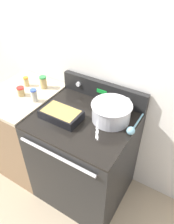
{
  "coord_description": "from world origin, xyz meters",
  "views": [
    {
      "loc": [
        0.69,
        -0.74,
        1.98
      ],
      "look_at": [
        0.02,
        0.35,
        0.97
      ],
      "focal_mm": 35.0,
      "sensor_mm": 36.0,
      "label": 1
    }
  ],
  "objects_px": {
    "spice_jar_green_cap": "(43,82)",
    "spice_jar_orange_cap": "(26,81)",
    "spice_jar_blue_cap": "(34,95)",
    "spice_jar_red_cap": "(21,91)",
    "mixing_bowl": "(111,111)",
    "casserole_dish": "(61,114)",
    "ladle": "(132,129)"
  },
  "relations": [
    {
      "from": "spice_jar_blue_cap",
      "to": "spice_jar_orange_cap",
      "type": "height_order",
      "value": "spice_jar_blue_cap"
    },
    {
      "from": "ladle",
      "to": "spice_jar_blue_cap",
      "type": "height_order",
      "value": "spice_jar_blue_cap"
    },
    {
      "from": "casserole_dish",
      "to": "ladle",
      "type": "relative_size",
      "value": 1.1
    },
    {
      "from": "spice_jar_green_cap",
      "to": "mixing_bowl",
      "type": "bearing_deg",
      "value": -5.59
    },
    {
      "from": "spice_jar_red_cap",
      "to": "spice_jar_orange_cap",
      "type": "bearing_deg",
      "value": 117.11
    },
    {
      "from": "spice_jar_green_cap",
      "to": "spice_jar_orange_cap",
      "type": "height_order",
      "value": "spice_jar_green_cap"
    },
    {
      "from": "spice_jar_green_cap",
      "to": "spice_jar_orange_cap",
      "type": "distance_m",
      "value": 0.17
    },
    {
      "from": "mixing_bowl",
      "to": "spice_jar_green_cap",
      "type": "bearing_deg",
      "value": 174.41
    },
    {
      "from": "casserole_dish",
      "to": "spice_jar_orange_cap",
      "type": "distance_m",
      "value": 0.58
    },
    {
      "from": "spice_jar_red_cap",
      "to": "spice_jar_blue_cap",
      "type": "bearing_deg",
      "value": -1.7
    },
    {
      "from": "casserole_dish",
      "to": "ladle",
      "type": "bearing_deg",
      "value": 14.72
    },
    {
      "from": "spice_jar_blue_cap",
      "to": "casserole_dish",
      "type": "bearing_deg",
      "value": -9.42
    },
    {
      "from": "ladle",
      "to": "spice_jar_red_cap",
      "type": "xyz_separation_m",
      "value": [
        -0.99,
        -0.08,
        0.03
      ]
    },
    {
      "from": "spice_jar_red_cap",
      "to": "spice_jar_green_cap",
      "type": "bearing_deg",
      "value": 66.57
    },
    {
      "from": "casserole_dish",
      "to": "spice_jar_green_cap",
      "type": "xyz_separation_m",
      "value": [
        -0.39,
        0.25,
        0.03
      ]
    },
    {
      "from": "mixing_bowl",
      "to": "casserole_dish",
      "type": "distance_m",
      "value": 0.38
    },
    {
      "from": "ladle",
      "to": "spice_jar_green_cap",
      "type": "bearing_deg",
      "value": 172.62
    },
    {
      "from": "spice_jar_green_cap",
      "to": "spice_jar_blue_cap",
      "type": "bearing_deg",
      "value": -70.07
    },
    {
      "from": "spice_jar_green_cap",
      "to": "spice_jar_red_cap",
      "type": "distance_m",
      "value": 0.21
    },
    {
      "from": "spice_jar_orange_cap",
      "to": "ladle",
      "type": "bearing_deg",
      "value": -3.38
    },
    {
      "from": "spice_jar_green_cap",
      "to": "spice_jar_orange_cap",
      "type": "bearing_deg",
      "value": -160.99
    },
    {
      "from": "casserole_dish",
      "to": "spice_jar_red_cap",
      "type": "distance_m",
      "value": 0.47
    },
    {
      "from": "mixing_bowl",
      "to": "spice_jar_orange_cap",
      "type": "xyz_separation_m",
      "value": [
        -0.87,
        0.02,
        -0.02
      ]
    },
    {
      "from": "spice_jar_blue_cap",
      "to": "spice_jar_red_cap",
      "type": "distance_m",
      "value": 0.16
    },
    {
      "from": "mixing_bowl",
      "to": "spice_jar_red_cap",
      "type": "distance_m",
      "value": 0.81
    },
    {
      "from": "spice_jar_blue_cap",
      "to": "spice_jar_green_cap",
      "type": "height_order",
      "value": "spice_jar_green_cap"
    },
    {
      "from": "ladle",
      "to": "spice_jar_blue_cap",
      "type": "distance_m",
      "value": 0.84
    },
    {
      "from": "casserole_dish",
      "to": "spice_jar_blue_cap",
      "type": "xyz_separation_m",
      "value": [
        -0.31,
        0.05,
        0.03
      ]
    },
    {
      "from": "spice_jar_blue_cap",
      "to": "mixing_bowl",
      "type": "bearing_deg",
      "value": 11.55
    },
    {
      "from": "ladle",
      "to": "spice_jar_orange_cap",
      "type": "relative_size",
      "value": 3.21
    },
    {
      "from": "spice_jar_blue_cap",
      "to": "spice_jar_orange_cap",
      "type": "relative_size",
      "value": 1.27
    },
    {
      "from": "ladle",
      "to": "casserole_dish",
      "type": "bearing_deg",
      "value": -165.28
    }
  ]
}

